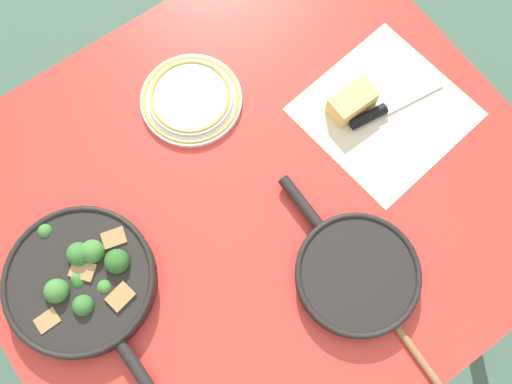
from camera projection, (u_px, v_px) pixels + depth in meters
ground_plane at (256, 263)px, 1.92m from camera, size 14.00×14.00×0.00m
dining_table_red at (256, 206)px, 1.26m from camera, size 1.14×1.02×0.77m
skillet_broccoli at (82, 281)px, 1.10m from camera, size 0.29×0.41×0.08m
skillet_eggs at (356, 274)px, 1.11m from camera, size 0.24×0.37×0.04m
wooden_spoon at (399, 330)px, 1.09m from camera, size 0.04×0.38×0.02m
parchment_sheet at (385, 112)px, 1.24m from camera, size 0.36×0.35×0.00m
grater_knife at (383, 110)px, 1.23m from camera, size 0.23×0.05×0.02m
cheese_block at (352, 102)px, 1.21m from camera, size 0.10×0.06×0.05m
dinner_plate_stack at (191, 98)px, 1.23m from camera, size 0.22×0.22×0.03m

